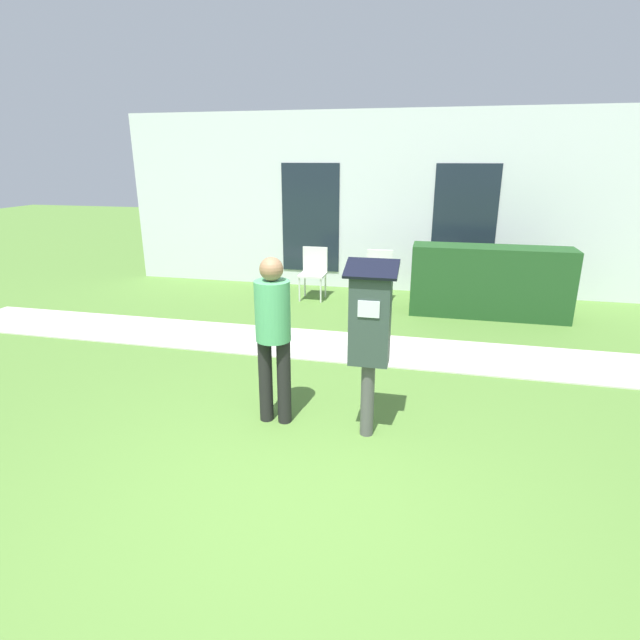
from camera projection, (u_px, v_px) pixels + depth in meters
ground_plane at (292, 496)px, 3.71m from camera, size 40.00×40.00×0.00m
sidewalk at (356, 348)px, 6.57m from camera, size 12.00×1.10×0.02m
building_facade at (386, 203)px, 9.12m from camera, size 10.00×0.26×3.20m
parking_meter at (370, 328)px, 4.23m from camera, size 0.44×0.31×1.59m
person_standing at (273, 328)px, 4.49m from camera, size 0.32×0.32×1.58m
outdoor_chair_left at (314, 269)px, 8.78m from camera, size 0.44×0.44×0.90m
outdoor_chair_middle at (379, 272)px, 8.50m from camera, size 0.44×0.44×0.90m
outdoor_chair_right at (448, 274)px, 8.38m from camera, size 0.44×0.44×0.90m
hedge_row at (490, 282)px, 7.77m from camera, size 2.40×0.60×1.10m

